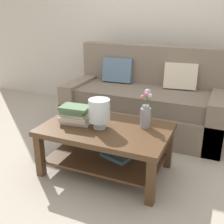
# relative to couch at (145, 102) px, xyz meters

# --- Properties ---
(ground_plane) EXTENTS (10.00, 10.00, 0.00)m
(ground_plane) POSITION_rel_couch_xyz_m (-0.06, -0.88, -0.36)
(ground_plane) COLOR #ADA393
(back_wall) EXTENTS (6.40, 0.12, 2.70)m
(back_wall) POSITION_rel_couch_xyz_m (-0.06, 0.77, 0.99)
(back_wall) COLOR beige
(back_wall) RESTS_ON ground
(couch) EXTENTS (1.99, 0.90, 1.06)m
(couch) POSITION_rel_couch_xyz_m (0.00, 0.00, 0.00)
(couch) COLOR #7A6B5B
(couch) RESTS_ON ground
(coffee_table) EXTENTS (1.20, 0.75, 0.47)m
(coffee_table) POSITION_rel_couch_xyz_m (-0.04, -1.15, -0.02)
(coffee_table) COLOR #4C331E
(coffee_table) RESTS_ON ground
(book_stack_main) EXTENTS (0.31, 0.24, 0.18)m
(book_stack_main) POSITION_rel_couch_xyz_m (-0.35, -1.17, 0.19)
(book_stack_main) COLOR beige
(book_stack_main) RESTS_ON coffee_table
(glass_hurricane_vase) EXTENTS (0.20, 0.20, 0.28)m
(glass_hurricane_vase) POSITION_rel_couch_xyz_m (-0.09, -1.18, 0.27)
(glass_hurricane_vase) COLOR silver
(glass_hurricane_vase) RESTS_ON coffee_table
(flower_pitcher) EXTENTS (0.11, 0.10, 0.37)m
(flower_pitcher) POSITION_rel_couch_xyz_m (0.30, -0.99, 0.25)
(flower_pitcher) COLOR gray
(flower_pitcher) RESTS_ON coffee_table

